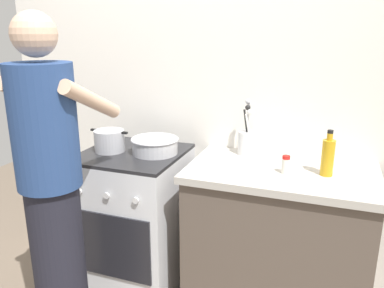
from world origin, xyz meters
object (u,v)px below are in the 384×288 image
at_px(mixing_bowl, 155,145).
at_px(utensil_crock, 246,140).
at_px(stove_range, 135,219).
at_px(oil_bottle, 328,157).
at_px(person, 52,193).
at_px(pot, 110,141).
at_px(spice_bottle, 286,165).

distance_m(mixing_bowl, utensil_crock, 0.55).
height_order(stove_range, oil_bottle, oil_bottle).
bearing_deg(person, stove_range, 79.25).
relative_size(mixing_bowl, person, 0.17).
bearing_deg(person, pot, 92.66).
xyz_separation_m(mixing_bowl, utensil_crock, (0.52, 0.17, 0.04)).
height_order(pot, oil_bottle, oil_bottle).
xyz_separation_m(pot, utensil_crock, (0.80, 0.22, 0.02)).
xyz_separation_m(spice_bottle, oil_bottle, (0.20, 0.05, 0.05)).
distance_m(pot, spice_bottle, 1.07).
bearing_deg(person, oil_bottle, 25.55).
relative_size(pot, mixing_bowl, 0.87).
distance_m(oil_bottle, person, 1.38).
xyz_separation_m(mixing_bowl, spice_bottle, (0.79, -0.08, -0.00)).
distance_m(utensil_crock, person, 1.12).
height_order(utensil_crock, oil_bottle, utensil_crock).
distance_m(pot, mixing_bowl, 0.29).
height_order(mixing_bowl, spice_bottle, spice_bottle).
distance_m(stove_range, person, 0.73).
bearing_deg(oil_bottle, utensil_crock, 156.26).
bearing_deg(oil_bottle, mixing_bowl, 177.96).
bearing_deg(utensil_crock, mixing_bowl, -162.16).
relative_size(pot, oil_bottle, 1.05).
relative_size(pot, person, 0.15).
height_order(utensil_crock, spice_bottle, utensil_crock).
bearing_deg(pot, person, -87.34).
bearing_deg(stove_range, pot, -170.00).
distance_m(spice_bottle, person, 1.18).
bearing_deg(pot, mixing_bowl, 11.12).
relative_size(stove_range, mixing_bowl, 3.11).
xyz_separation_m(pot, mixing_bowl, (0.28, 0.06, -0.01)).
bearing_deg(pot, oil_bottle, 0.90).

